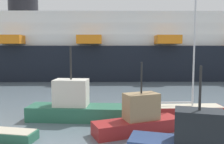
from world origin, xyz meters
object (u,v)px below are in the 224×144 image
Objects in this scene: fishing_boat_0 at (194,143)px; fishing_boat_2 at (75,106)px; cruise_ship at (124,49)px; fishing_boat_1 at (139,119)px; sailboat_0 at (187,108)px.

fishing_boat_0 is 0.84× the size of fishing_boat_2.
cruise_ship is at bearing -96.07° from fishing_boat_2.
fishing_boat_0 is 10.28m from fishing_boat_2.
fishing_boat_0 is 4.81m from fishing_boat_1.
sailboat_0 is 29.99m from cruise_ship.
fishing_boat_2 is (-6.94, 7.57, 0.20)m from fishing_boat_0.
fishing_boat_1 is at bearing -91.95° from cruise_ship.
fishing_boat_0 is 38.50m from cruise_ship.
sailboat_0 is 1.59× the size of fishing_boat_2.
cruise_ship is (2.21, 33.91, 4.87)m from fishing_boat_1.
fishing_boat_0 is at bearing -81.68° from fishing_boat_1.
sailboat_0 is at bearing 90.48° from fishing_boat_0.
fishing_boat_0 is at bearing -108.14° from sailboat_0.
fishing_boat_2 is at bearing 126.28° from fishing_boat_1.
fishing_boat_2 is at bearing -173.37° from sailboat_0.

